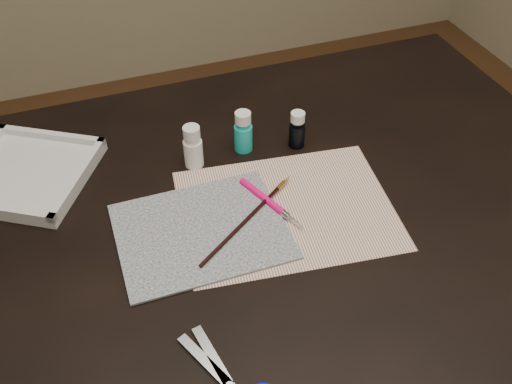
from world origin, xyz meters
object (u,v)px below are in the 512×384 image
object	(u,v)px
paper	(287,209)
paint_bottle_cyan	(243,131)
paint_bottle_navy	(297,129)
palette_tray	(26,172)
canvas	(201,231)
paint_bottle_white	(193,146)
scissors	(218,379)

from	to	relation	value
paper	paint_bottle_cyan	size ratio (longest dim) A/B	4.30
paint_bottle_navy	palette_tray	world-z (taller)	paint_bottle_navy
canvas	paint_bottle_white	bearing A→B (deg)	78.37
palette_tray	canvas	bearing A→B (deg)	-42.42
paper	scissors	distance (m)	0.34
paint_bottle_cyan	palette_tray	xyz separation A→B (m)	(-0.40, 0.05, -0.03)
scissors	palette_tray	size ratio (longest dim) A/B	0.85
canvas	scissors	world-z (taller)	scissors
canvas	scissors	distance (m)	0.27
paper	paint_bottle_white	world-z (taller)	paint_bottle_white
paint_bottle_navy	palette_tray	bearing A→B (deg)	171.24
canvas	paint_bottle_white	size ratio (longest dim) A/B	3.19
canvas	scissors	xyz separation A→B (m)	(-0.05, -0.26, 0.00)
paint_bottle_navy	palette_tray	xyz separation A→B (m)	(-0.50, 0.08, -0.02)
scissors	paint_bottle_navy	bearing A→B (deg)	-58.26
paint_bottle_navy	paint_bottle_white	bearing A→B (deg)	177.13
canvas	paint_bottle_white	world-z (taller)	paint_bottle_white
paper	paint_bottle_white	distance (m)	0.21
paint_bottle_cyan	scissors	distance (m)	0.49
paint_bottle_cyan	paper	bearing A→B (deg)	-85.13
scissors	paint_bottle_cyan	bearing A→B (deg)	-46.86
paint_bottle_white	palette_tray	distance (m)	0.31
paint_bottle_cyan	scissors	xyz separation A→B (m)	(-0.19, -0.45, -0.04)
paint_bottle_cyan	scissors	bearing A→B (deg)	-112.78
paint_bottle_white	paint_bottle_cyan	bearing A→B (deg)	7.35
paint_bottle_white	paint_bottle_navy	distance (m)	0.20
paper	palette_tray	size ratio (longest dim) A/B	1.65
paper	canvas	xyz separation A→B (m)	(-0.15, -0.00, 0.00)
paint_bottle_white	scissors	world-z (taller)	paint_bottle_white
canvas	paint_bottle_white	xyz separation A→B (m)	(0.04, 0.17, 0.04)
paper	canvas	bearing A→B (deg)	-179.21
paint_bottle_navy	paper	bearing A→B (deg)	-118.01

